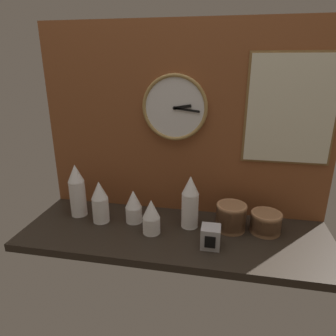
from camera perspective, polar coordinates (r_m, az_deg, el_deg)
name	(u,v)px	position (r cm, az deg, el deg)	size (l,w,h in cm)	color
ground_plane	(175,234)	(162.14, 1.34, -12.50)	(160.00, 56.00, 4.00)	black
wall_tiled_back	(184,123)	(166.82, 3.02, 8.60)	(160.00, 3.00, 105.00)	brown
cup_stack_far_left	(77,190)	(178.00, -16.92, -4.07)	(9.16, 9.16, 30.65)	white
cup_stack_center_left	(134,206)	(166.67, -6.57, -7.23)	(9.16, 9.16, 18.66)	white
cup_stack_center_right	(190,202)	(159.17, 4.23, -6.43)	(9.16, 9.16, 28.94)	white
cup_stack_center	(151,216)	(155.42, -3.20, -9.21)	(9.16, 9.16, 18.66)	white
cup_stack_left	(100,202)	(168.92, -12.82, -6.27)	(9.16, 9.16, 23.80)	white
bowl_stack_far_right	(266,222)	(165.54, 18.12, -9.73)	(15.83, 15.83, 11.01)	#996B47
bowl_stack_right	(231,216)	(162.57, 11.92, -9.02)	(15.83, 15.83, 14.38)	#996B47
wall_clock	(175,108)	(163.17, 1.28, 11.39)	(35.63, 2.70, 35.63)	white
menu_board	(291,110)	(164.91, 22.31, 10.16)	(44.63, 1.32, 56.26)	olive
napkin_dispenser	(211,237)	(147.79, 8.11, -12.85)	(9.12, 9.44, 10.55)	#B7B7BC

